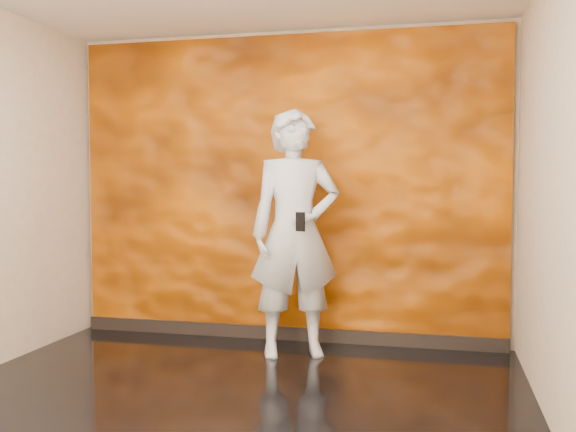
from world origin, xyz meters
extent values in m
cube|color=black|center=(0.00, 0.00, -0.01)|extent=(4.00, 4.00, 0.01)
cube|color=#BDA791|center=(0.00, 2.00, 1.40)|extent=(4.00, 0.02, 2.80)
cube|color=#BDA791|center=(2.00, 0.00, 1.40)|extent=(0.02, 4.00, 2.80)
cube|color=#E86800|center=(0.00, 1.96, 1.38)|extent=(3.90, 0.06, 2.75)
cube|color=black|center=(0.00, 1.92, 0.06)|extent=(3.90, 0.04, 0.12)
imported|color=#A4AAB3|center=(0.20, 1.45, 1.02)|extent=(0.87, 0.73, 2.03)
cube|color=black|center=(0.30, 1.18, 1.13)|extent=(0.08, 0.05, 0.15)
camera|label=1|loc=(1.36, -3.69, 1.43)|focal=40.00mm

